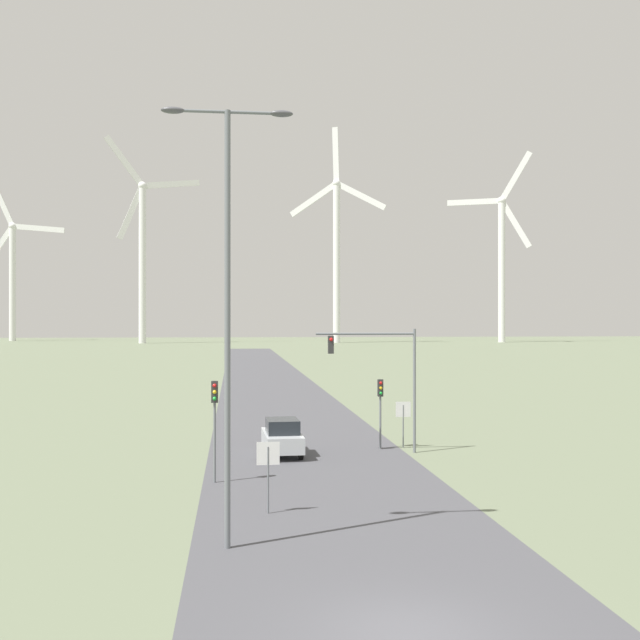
{
  "coord_description": "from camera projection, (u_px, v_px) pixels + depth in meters",
  "views": [
    {
      "loc": [
        -3.7,
        -15.81,
        6.72
      ],
      "look_at": [
        0.0,
        16.42,
        6.77
      ],
      "focal_mm": 42.0,
      "sensor_mm": 36.0,
      "label": 1
    }
  ],
  "objects": [
    {
      "name": "stop_sign_far",
      "position": [
        403.0,
        416.0,
        39.67
      ],
      "size": [
        0.81,
        0.07,
        2.44
      ],
      "color": "slate",
      "rests_on": "ground"
    },
    {
      "name": "car_approaching",
      "position": [
        282.0,
        437.0,
        37.43
      ],
      "size": [
        1.95,
        4.16,
        1.83
      ],
      "color": "#B7BCC1",
      "rests_on": "ground"
    },
    {
      "name": "wind_turbine_left",
      "position": [
        142.0,
        248.0,
        227.73
      ],
      "size": [
        28.15,
        8.62,
        62.65
      ],
      "color": "white",
      "rests_on": "ground"
    },
    {
      "name": "traffic_light_mast_overhead",
      "position": [
        381.0,
        364.0,
        37.98
      ],
      "size": [
        5.15,
        0.35,
        6.33
      ],
      "color": "slate",
      "rests_on": "ground"
    },
    {
      "name": "wind_turbine_right",
      "position": [
        502.0,
        256.0,
        239.06
      ],
      "size": [
        24.49,
        12.06,
        60.73
      ],
      "color": "white",
      "rests_on": "ground"
    },
    {
      "name": "traffic_light_post_near_right",
      "position": [
        380.0,
        398.0,
        39.44
      ],
      "size": [
        0.28,
        0.34,
        3.65
      ],
      "color": "slate",
      "rests_on": "ground"
    },
    {
      "name": "wind_turbine_center",
      "position": [
        337.0,
        246.0,
        233.61
      ],
      "size": [
        28.92,
        12.98,
        67.47
      ],
      "color": "white",
      "rests_on": "ground"
    },
    {
      "name": "ground_plane",
      "position": [
        407.0,
        632.0,
        16.11
      ],
      "size": [
        600.0,
        600.0,
        0.0
      ],
      "primitive_type": "plane",
      "color": "#667056"
    },
    {
      "name": "wind_turbine_far_left",
      "position": [
        13.0,
        269.0,
        255.94
      ],
      "size": [
        29.3,
        6.29,
        56.39
      ],
      "color": "white",
      "rests_on": "ground"
    },
    {
      "name": "streetlamp",
      "position": [
        227.0,
        280.0,
        22.12
      ],
      "size": [
        3.89,
        0.32,
        13.02
      ],
      "color": "slate",
      "rests_on": "ground"
    },
    {
      "name": "traffic_light_post_near_left",
      "position": [
        215.0,
        408.0,
        31.09
      ],
      "size": [
        0.28,
        0.33,
        4.23
      ],
      "color": "slate",
      "rests_on": "ground"
    },
    {
      "name": "stop_sign_near",
      "position": [
        268.0,
        463.0,
        26.09
      ],
      "size": [
        0.81,
        0.07,
        2.5
      ],
      "color": "slate",
      "rests_on": "ground"
    },
    {
      "name": "road_surface",
      "position": [
        278.0,
        400.0,
        63.8
      ],
      "size": [
        10.0,
        240.0,
        0.01
      ],
      "color": "#47474C",
      "rests_on": "ground"
    }
  ]
}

